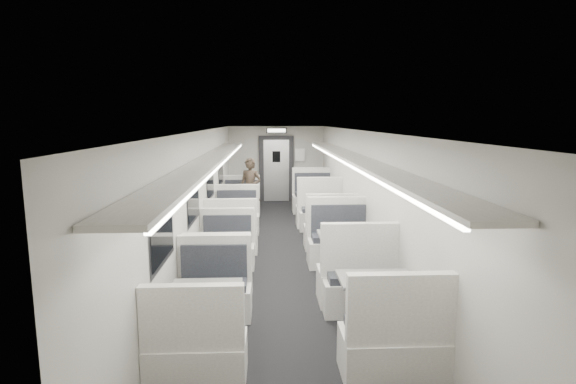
{
  "coord_description": "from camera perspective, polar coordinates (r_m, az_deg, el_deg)",
  "views": [
    {
      "loc": [
        -0.28,
        -8.27,
        2.6
      ],
      "look_at": [
        0.13,
        0.58,
        1.17
      ],
      "focal_mm": 28.0,
      "sensor_mm": 36.0,
      "label": 1
    }
  ],
  "objects": [
    {
      "name": "room",
      "position": [
        8.4,
        -0.69,
        -0.43
      ],
      "size": [
        3.24,
        12.24,
        2.64
      ],
      "color": "black",
      "rests_on": "ground"
    },
    {
      "name": "booth_left_a",
      "position": [
        11.64,
        -6.13,
        -1.97
      ],
      "size": [
        1.0,
        2.03,
        1.09
      ],
      "color": "#B7B2AB",
      "rests_on": "room"
    },
    {
      "name": "booth_left_b",
      "position": [
        9.71,
        -6.84,
        -4.17
      ],
      "size": [
        1.02,
        2.08,
        1.11
      ],
      "color": "#B7B2AB",
      "rests_on": "room"
    },
    {
      "name": "booth_left_c",
      "position": [
        7.4,
        -8.2,
        -8.64
      ],
      "size": [
        0.96,
        1.94,
        1.04
      ],
      "color": "#B7B2AB",
      "rests_on": "room"
    },
    {
      "name": "booth_left_d",
      "position": [
        5.49,
        -10.31,
        -15.04
      ],
      "size": [
        0.99,
        2.0,
        1.07
      ],
      "color": "#B7B2AB",
      "rests_on": "room"
    },
    {
      "name": "booth_right_a",
      "position": [
        11.91,
        3.58,
        -1.42
      ],
      "size": [
        1.15,
        2.33,
        1.25
      ],
      "color": "#B7B2AB",
      "rests_on": "room"
    },
    {
      "name": "booth_right_b",
      "position": [
        9.99,
        4.8,
        -3.66
      ],
      "size": [
        1.07,
        2.16,
        1.16
      ],
      "color": "#B7B2AB",
      "rests_on": "room"
    },
    {
      "name": "booth_right_c",
      "position": [
        7.39,
        7.53,
        -8.18
      ],
      "size": [
        1.12,
        2.27,
        1.21
      ],
      "color": "#B7B2AB",
      "rests_on": "room"
    },
    {
      "name": "booth_right_d",
      "position": [
        5.61,
        11.09,
        -14.16
      ],
      "size": [
        1.08,
        2.19,
        1.17
      ],
      "color": "#B7B2AB",
      "rests_on": "room"
    },
    {
      "name": "passenger",
      "position": [
        11.69,
        -4.81,
        0.35
      ],
      "size": [
        0.7,
        0.59,
        1.63
      ],
      "primitive_type": "imported",
      "rotation": [
        0.0,
        0.0,
        -0.39
      ],
      "color": "black",
      "rests_on": "room"
    },
    {
      "name": "window_a",
      "position": [
        11.8,
        -8.5,
        2.98
      ],
      "size": [
        0.02,
        1.18,
        0.84
      ],
      "primitive_type": "cube",
      "color": "black",
      "rests_on": "room"
    },
    {
      "name": "window_b",
      "position": [
        9.63,
        -9.82,
        1.58
      ],
      "size": [
        0.02,
        1.18,
        0.84
      ],
      "primitive_type": "cube",
      "color": "black",
      "rests_on": "room"
    },
    {
      "name": "window_c",
      "position": [
        7.48,
        -11.9,
        -0.64
      ],
      "size": [
        0.02,
        1.18,
        0.84
      ],
      "primitive_type": "cube",
      "color": "black",
      "rests_on": "room"
    },
    {
      "name": "window_d",
      "position": [
        5.36,
        -15.65,
        -4.63
      ],
      "size": [
        0.02,
        1.18,
        0.84
      ],
      "primitive_type": "cube",
      "color": "black",
      "rests_on": "room"
    },
    {
      "name": "luggage_rack_left",
      "position": [
        8.06,
        -9.53,
        4.18
      ],
      "size": [
        0.46,
        10.4,
        0.09
      ],
      "color": "#B7B2AB",
      "rests_on": "room"
    },
    {
      "name": "luggage_rack_right",
      "position": [
        8.15,
        8.18,
        4.27
      ],
      "size": [
        0.46,
        10.4,
        0.09
      ],
      "color": "#B7B2AB",
      "rests_on": "room"
    },
    {
      "name": "vestibule_door",
      "position": [
        14.29,
        -1.49,
        2.89
      ],
      "size": [
        1.1,
        0.13,
        2.1
      ],
      "color": "black",
      "rests_on": "room"
    },
    {
      "name": "exit_sign",
      "position": [
        13.72,
        -1.47,
        7.82
      ],
      "size": [
        0.62,
        0.12,
        0.16
      ],
      "color": "black",
      "rests_on": "room"
    },
    {
      "name": "wall_notice",
      "position": [
        14.27,
        1.52,
        4.74
      ],
      "size": [
        0.32,
        0.02,
        0.4
      ],
      "primitive_type": "cube",
      "color": "white",
      "rests_on": "room"
    }
  ]
}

